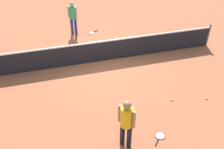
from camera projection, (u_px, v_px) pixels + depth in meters
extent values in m
plane|color=#9E5638|center=(103.00, 61.00, 10.91)|extent=(40.00, 40.00, 0.00)
cylinder|color=#4C4C51|center=(208.00, 35.00, 11.64)|extent=(0.09, 0.09, 1.07)
cube|color=black|center=(103.00, 52.00, 10.63)|extent=(10.00, 0.02, 0.91)
cube|color=white|center=(103.00, 41.00, 10.35)|extent=(10.00, 0.04, 0.06)
cylinder|color=black|center=(129.00, 137.00, 7.04)|extent=(0.20, 0.20, 0.85)
cylinder|color=black|center=(122.00, 133.00, 7.14)|extent=(0.20, 0.20, 0.85)
cylinder|color=yellow|center=(127.00, 117.00, 6.65)|extent=(0.48, 0.48, 0.62)
cylinder|color=#9E704C|center=(134.00, 120.00, 6.54)|extent=(0.13, 0.13, 0.58)
cylinder|color=#9E704C|center=(120.00, 113.00, 6.73)|extent=(0.13, 0.13, 0.58)
sphere|color=#9E704C|center=(127.00, 105.00, 6.40)|extent=(0.32, 0.32, 0.23)
cylinder|color=navy|center=(72.00, 26.00, 12.65)|extent=(0.20, 0.20, 0.85)
cylinder|color=navy|center=(76.00, 27.00, 12.58)|extent=(0.20, 0.20, 0.85)
cylinder|color=#339959|center=(72.00, 13.00, 12.17)|extent=(0.48, 0.48, 0.62)
cylinder|color=tan|center=(69.00, 11.00, 12.23)|extent=(0.13, 0.13, 0.58)
cylinder|color=tan|center=(76.00, 13.00, 12.09)|extent=(0.13, 0.13, 0.58)
sphere|color=tan|center=(72.00, 4.00, 11.92)|extent=(0.32, 0.32, 0.23)
torus|color=red|center=(160.00, 136.00, 7.60)|extent=(0.44, 0.44, 0.02)
cylinder|color=silver|center=(160.00, 136.00, 7.60)|extent=(0.38, 0.38, 0.00)
cylinder|color=black|center=(157.00, 142.00, 7.39)|extent=(0.21, 0.23, 0.03)
torus|color=red|center=(92.00, 33.00, 12.94)|extent=(0.43, 0.43, 0.02)
cylinder|color=silver|center=(92.00, 33.00, 12.94)|extent=(0.37, 0.37, 0.00)
cylinder|color=black|center=(96.00, 31.00, 13.11)|extent=(0.26, 0.17, 0.03)
sphere|color=#C6E033|center=(207.00, 98.00, 8.90)|extent=(0.07, 0.07, 0.07)
sphere|color=#C6E033|center=(172.00, 100.00, 8.84)|extent=(0.07, 0.07, 0.07)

